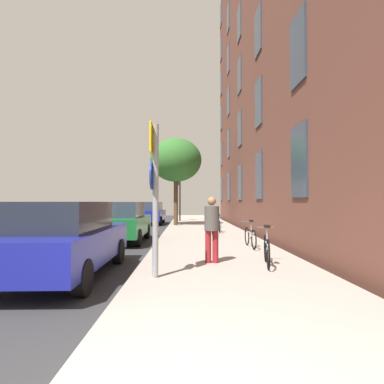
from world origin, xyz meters
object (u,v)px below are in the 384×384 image
Objects in this scene: tree_near at (176,160)px; pedestrian_0 at (212,225)px; traffic_light at (179,189)px; bicycle_3 at (219,225)px; car_2 at (151,213)px; bicycle_2 at (211,228)px; car_1 at (121,222)px; sign_post at (154,186)px; bicycle_4 at (216,221)px; bicycle_1 at (250,237)px; bicycle_0 at (267,249)px; car_0 at (65,238)px.

tree_near is 3.48× the size of pedestrian_0.
bicycle_3 is at bearing -76.63° from traffic_light.
traffic_light reaches higher than car_2.
bicycle_2 is 0.39× the size of car_1.
bicycle_3 is at bearing 82.82° from pedestrian_0.
traffic_light is 17.49m from pedestrian_0.
sign_post is at bearing -89.88° from tree_near.
bicycle_4 is (0.69, 4.81, -0.01)m from bicycle_2.
sign_post is at bearing -124.18° from bicycle_1.
car_2 is at bearing 96.64° from sign_post.
traffic_light is 4.90m from tree_near.
traffic_light is at bearing 100.49° from bicycle_1.
tree_near is at bearing 76.34° from car_1.
bicycle_2 is at bearing -98.12° from bicycle_4.
car_2 is at bearing 120.82° from bicycle_3.
traffic_light is (0.04, 18.85, 0.72)m from sign_post.
car_1 is at bearing -143.84° from bicycle_3.
bicycle_3 is 1.01× the size of bicycle_4.
bicycle_1 reaches higher than bicycle_2.
pedestrian_0 is 0.41× the size of car_2.
car_1 reaches higher than bicycle_0.
tree_near reaches higher than car_1.
car_1 reaches higher than bicycle_2.
bicycle_2 is 9.49m from car_2.
bicycle_2 is at bearing -74.64° from tree_near.
bicycle_2 is at bearing 77.15° from sign_post.
car_0 is 15.98m from car_2.
traffic_light is 2.32× the size of bicycle_2.
bicycle_1 is 5.36m from bicycle_3.
car_1 is at bearing -90.21° from car_2.
sign_post is 1.85× the size of bicycle_1.
tree_near is at bearing 90.12° from sign_post.
car_0 is (-1.92, -13.77, -3.53)m from tree_near.
tree_near is (-0.07, -4.59, 1.71)m from traffic_light.
tree_near reaches higher than car_0.
car_1 is at bearing 154.64° from bicycle_1.
bicycle_1 is 5.95m from car_0.
car_1 is 1.02× the size of car_2.
pedestrian_0 is (1.28, 1.47, -0.88)m from sign_post.
traffic_light is 15.17m from bicycle_1.
traffic_light is 0.65× the size of tree_near.
bicycle_0 is at bearing 23.79° from sign_post.
bicycle_1 is 8.46m from bicycle_4.
sign_post is 18.86m from traffic_light.
tree_near is 3.43× the size of bicycle_1.
car_2 is at bearing -129.50° from traffic_light.
car_1 is at bearing -103.66° from tree_near.
car_0 is at bearing -171.90° from bicycle_0.
sign_post reaches higher than bicycle_2.
traffic_light is at bearing 89.87° from sign_post.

